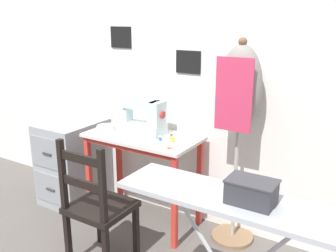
{
  "coord_description": "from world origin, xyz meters",
  "views": [
    {
      "loc": [
        1.65,
        -2.05,
        1.66
      ],
      "look_at": [
        0.25,
        0.21,
        0.88
      ],
      "focal_mm": 40.0,
      "sensor_mm": 36.0,
      "label": 1
    }
  ],
  "objects_px": {
    "thread_spool_near_machine": "(160,139)",
    "dress_form": "(239,101)",
    "thread_spool_far_edge": "(173,140)",
    "storage_box": "(251,192)",
    "sewing_machine": "(146,118)",
    "fabric_bowl": "(106,128)",
    "thread_spool_mid_table": "(171,137)",
    "scissors": "(172,149)",
    "wooden_chair": "(98,207)",
    "ironing_board": "(233,209)",
    "filing_cabinet": "(74,161)"
  },
  "relations": [
    {
      "from": "thread_spool_far_edge",
      "to": "wooden_chair",
      "type": "height_order",
      "value": "wooden_chair"
    },
    {
      "from": "scissors",
      "to": "dress_form",
      "type": "relative_size",
      "value": 0.08
    },
    {
      "from": "ironing_board",
      "to": "dress_form",
      "type": "bearing_deg",
      "value": 110.56
    },
    {
      "from": "dress_form",
      "to": "storage_box",
      "type": "distance_m",
      "value": 1.09
    },
    {
      "from": "ironing_board",
      "to": "storage_box",
      "type": "xyz_separation_m",
      "value": [
        0.08,
        -0.0,
        0.11
      ]
    },
    {
      "from": "thread_spool_near_machine",
      "to": "thread_spool_far_edge",
      "type": "bearing_deg",
      "value": 15.02
    },
    {
      "from": "thread_spool_far_edge",
      "to": "storage_box",
      "type": "distance_m",
      "value": 1.23
    },
    {
      "from": "sewing_machine",
      "to": "thread_spool_near_machine",
      "type": "distance_m",
      "value": 0.24
    },
    {
      "from": "storage_box",
      "to": "dress_form",
      "type": "bearing_deg",
      "value": 114.54
    },
    {
      "from": "thread_spool_near_machine",
      "to": "dress_form",
      "type": "relative_size",
      "value": 0.02
    },
    {
      "from": "scissors",
      "to": "wooden_chair",
      "type": "bearing_deg",
      "value": -122.89
    },
    {
      "from": "scissors",
      "to": "fabric_bowl",
      "type": "bearing_deg",
      "value": 172.37
    },
    {
      "from": "thread_spool_near_machine",
      "to": "thread_spool_mid_table",
      "type": "relative_size",
      "value": 0.96
    },
    {
      "from": "thread_spool_near_machine",
      "to": "ironing_board",
      "type": "xyz_separation_m",
      "value": [
        0.91,
        -0.8,
        0.05
      ]
    },
    {
      "from": "fabric_bowl",
      "to": "thread_spool_near_machine",
      "type": "height_order",
      "value": "fabric_bowl"
    },
    {
      "from": "scissors",
      "to": "thread_spool_near_machine",
      "type": "relative_size",
      "value": 3.43
    },
    {
      "from": "dress_form",
      "to": "ironing_board",
      "type": "distance_m",
      "value": 1.08
    },
    {
      "from": "scissors",
      "to": "filing_cabinet",
      "type": "bearing_deg",
      "value": 173.08
    },
    {
      "from": "sewing_machine",
      "to": "thread_spool_far_edge",
      "type": "xyz_separation_m",
      "value": [
        0.29,
        -0.06,
        -0.11
      ]
    },
    {
      "from": "ironing_board",
      "to": "scissors",
      "type": "bearing_deg",
      "value": 136.9
    },
    {
      "from": "fabric_bowl",
      "to": "thread_spool_mid_table",
      "type": "bearing_deg",
      "value": 10.08
    },
    {
      "from": "thread_spool_mid_table",
      "to": "fabric_bowl",
      "type": "bearing_deg",
      "value": -169.92
    },
    {
      "from": "thread_spool_far_edge",
      "to": "filing_cabinet",
      "type": "xyz_separation_m",
      "value": [
        -1.07,
        0.01,
        -0.4
      ]
    },
    {
      "from": "scissors",
      "to": "dress_form",
      "type": "distance_m",
      "value": 0.58
    },
    {
      "from": "sewing_machine",
      "to": "scissors",
      "type": "relative_size",
      "value": 2.93
    },
    {
      "from": "storage_box",
      "to": "thread_spool_near_machine",
      "type": "bearing_deg",
      "value": 141.02
    },
    {
      "from": "wooden_chair",
      "to": "ironing_board",
      "type": "relative_size",
      "value": 0.84
    },
    {
      "from": "thread_spool_near_machine",
      "to": "filing_cabinet",
      "type": "height_order",
      "value": "thread_spool_near_machine"
    },
    {
      "from": "filing_cabinet",
      "to": "storage_box",
      "type": "distance_m",
      "value": 2.2
    },
    {
      "from": "ironing_board",
      "to": "thread_spool_near_machine",
      "type": "bearing_deg",
      "value": 138.74
    },
    {
      "from": "thread_spool_near_machine",
      "to": "wooden_chair",
      "type": "xyz_separation_m",
      "value": [
        -0.13,
        -0.57,
        -0.35
      ]
    },
    {
      "from": "thread_spool_far_edge",
      "to": "dress_form",
      "type": "height_order",
      "value": "dress_form"
    },
    {
      "from": "fabric_bowl",
      "to": "filing_cabinet",
      "type": "distance_m",
      "value": 0.61
    },
    {
      "from": "thread_spool_near_machine",
      "to": "dress_form",
      "type": "xyz_separation_m",
      "value": [
        0.54,
        0.18,
        0.32
      ]
    },
    {
      "from": "thread_spool_far_edge",
      "to": "wooden_chair",
      "type": "bearing_deg",
      "value": -110.86
    },
    {
      "from": "sewing_machine",
      "to": "thread_spool_near_machine",
      "type": "relative_size",
      "value": 10.04
    },
    {
      "from": "wooden_chair",
      "to": "storage_box",
      "type": "xyz_separation_m",
      "value": [
        1.12,
        -0.23,
        0.51
      ]
    },
    {
      "from": "scissors",
      "to": "thread_spool_mid_table",
      "type": "xyz_separation_m",
      "value": [
        -0.12,
        0.19,
        0.01
      ]
    },
    {
      "from": "sewing_machine",
      "to": "thread_spool_far_edge",
      "type": "height_order",
      "value": "sewing_machine"
    },
    {
      "from": "thread_spool_mid_table",
      "to": "dress_form",
      "type": "height_order",
      "value": "dress_form"
    },
    {
      "from": "sewing_machine",
      "to": "fabric_bowl",
      "type": "relative_size",
      "value": 2.41
    },
    {
      "from": "dress_form",
      "to": "thread_spool_far_edge",
      "type": "bearing_deg",
      "value": -160.33
    },
    {
      "from": "wooden_chair",
      "to": "storage_box",
      "type": "distance_m",
      "value": 1.25
    },
    {
      "from": "fabric_bowl",
      "to": "thread_spool_mid_table",
      "type": "xyz_separation_m",
      "value": [
        0.57,
        0.1,
        -0.01
      ]
    },
    {
      "from": "thread_spool_near_machine",
      "to": "filing_cabinet",
      "type": "relative_size",
      "value": 0.05
    },
    {
      "from": "storage_box",
      "to": "filing_cabinet",
      "type": "bearing_deg",
      "value": 157.03
    },
    {
      "from": "thread_spool_mid_table",
      "to": "thread_spool_far_edge",
      "type": "distance_m",
      "value": 0.08
    },
    {
      "from": "fabric_bowl",
      "to": "ironing_board",
      "type": "xyz_separation_m",
      "value": [
        1.42,
        -0.78,
        0.04
      ]
    },
    {
      "from": "scissors",
      "to": "storage_box",
      "type": "bearing_deg",
      "value": -40.28
    },
    {
      "from": "thread_spool_far_edge",
      "to": "wooden_chair",
      "type": "xyz_separation_m",
      "value": [
        -0.23,
        -0.6,
        -0.35
      ]
    }
  ]
}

